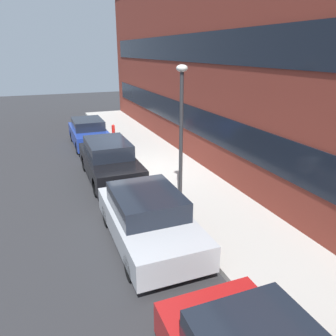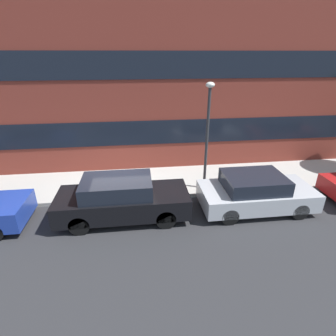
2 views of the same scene
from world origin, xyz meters
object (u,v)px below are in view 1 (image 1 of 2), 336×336
at_px(parked_car_blue, 89,133).
at_px(parked_car_silver, 148,218).
at_px(lamp_post, 181,121).
at_px(fire_hydrant, 113,131).
at_px(parked_car_black, 109,161).

xyz_separation_m(parked_car_blue, parked_car_silver, (9.78, -0.00, -0.01)).
bearing_deg(lamp_post, fire_hydrant, -179.57).
xyz_separation_m(parked_car_black, fire_hydrant, (-5.89, 1.45, -0.25)).
xyz_separation_m(parked_car_black, parked_car_silver, (4.70, 0.00, -0.07)).
relative_size(fire_hydrant, lamp_post, 0.16).
distance_m(parked_car_blue, fire_hydrant, 1.68).
distance_m(parked_car_silver, fire_hydrant, 10.69).
relative_size(parked_car_blue, fire_hydrant, 5.88).
xyz_separation_m(parked_car_blue, fire_hydrant, (-0.82, 1.45, -0.19)).
height_order(parked_car_silver, lamp_post, lamp_post).
relative_size(parked_car_blue, lamp_post, 0.96).
bearing_deg(parked_car_blue, fire_hydrant, 119.32).
bearing_deg(parked_car_black, fire_hydrant, 166.13).
bearing_deg(parked_car_silver, parked_car_black, 180.00).
distance_m(parked_car_black, fire_hydrant, 6.07).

